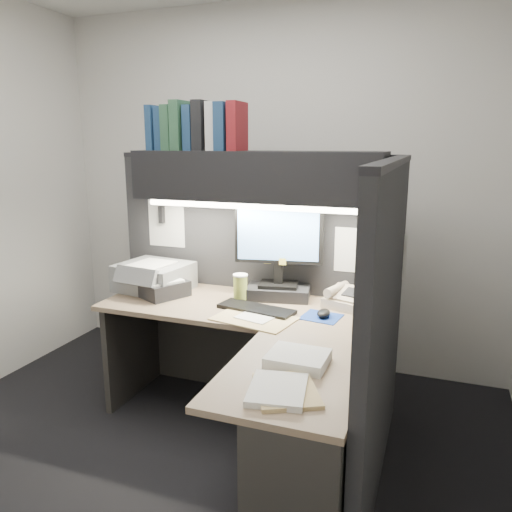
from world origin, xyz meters
name	(u,v)px	position (x,y,z in m)	size (l,w,h in m)	color
floor	(187,460)	(0.00, 0.00, 0.00)	(3.50, 3.50, 0.00)	black
wall_back	(275,189)	(0.00, 1.50, 1.35)	(3.50, 0.04, 2.70)	silver
partition_back	(252,278)	(0.03, 0.93, 0.80)	(1.90, 0.06, 1.60)	black
partition_right	(382,335)	(0.98, 0.18, 0.80)	(0.06, 1.50, 1.60)	black
desk	(260,401)	(0.43, 0.00, 0.44)	(1.70, 1.53, 0.73)	#8A6B58
overhead_shelf	(256,176)	(0.12, 0.75, 1.50)	(1.55, 0.34, 0.30)	black
task_light_tube	(248,206)	(0.12, 0.61, 1.33)	(0.04, 0.04, 1.32)	white
monitor	(279,262)	(0.27, 0.77, 0.96)	(0.55, 0.31, 0.59)	black
keyboard	(256,309)	(0.22, 0.49, 0.74)	(0.46, 0.15, 0.02)	black
mousepad	(321,317)	(0.61, 0.51, 0.73)	(0.21, 0.19, 0.00)	navy
mouse	(324,313)	(0.62, 0.52, 0.76)	(0.07, 0.11, 0.04)	black
telephone	(347,299)	(0.71, 0.76, 0.78)	(0.23, 0.24, 0.09)	#B9A78E
coffee_cup	(240,289)	(0.06, 0.63, 0.81)	(0.09, 0.09, 0.16)	#B8C24D
printer	(154,277)	(-0.57, 0.66, 0.82)	(0.45, 0.38, 0.18)	gray
notebook_stack	(160,287)	(-0.48, 0.58, 0.78)	(0.33, 0.27, 0.10)	black
open_folder	(254,319)	(0.26, 0.35, 0.73)	(0.44, 0.29, 0.01)	tan
paper_stack_a	(298,359)	(0.65, -0.12, 0.76)	(0.26, 0.22, 0.05)	white
paper_stack_b	(278,390)	(0.64, -0.41, 0.74)	(0.22, 0.28, 0.03)	white
manila_stack	(286,390)	(0.67, -0.39, 0.74)	(0.24, 0.30, 0.02)	tan
binder_row	(197,127)	(-0.27, 0.74, 1.79)	(0.61, 0.25, 0.30)	navy
pinned_papers	(293,257)	(0.42, 0.56, 1.05)	(1.76, 1.31, 0.51)	white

